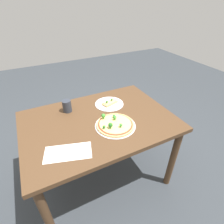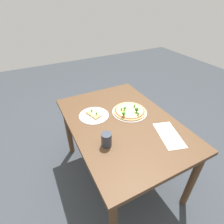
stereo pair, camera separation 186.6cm
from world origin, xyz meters
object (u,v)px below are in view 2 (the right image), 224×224
Objects in this scene: dining_table at (122,129)px; pizza_tray_whole at (130,111)px; drinking_cup at (106,140)px; pizza_tray_slice at (94,115)px.

dining_table is 3.82× the size of pizza_tray_whole.
drinking_cup is (0.29, -0.38, 0.04)m from pizza_tray_whole.
pizza_tray_slice reaches higher than dining_table.
dining_table is 0.19m from pizza_tray_whole.
dining_table is 11.48× the size of drinking_cup.
drinking_cup is at bearing -51.08° from dining_table.
drinking_cup is at bearing -8.40° from pizza_tray_slice.
pizza_tray_whole is 0.48m from drinking_cup.
pizza_tray_whole is at bearing 123.24° from dining_table.
drinking_cup is (0.40, -0.06, 0.05)m from pizza_tray_slice.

